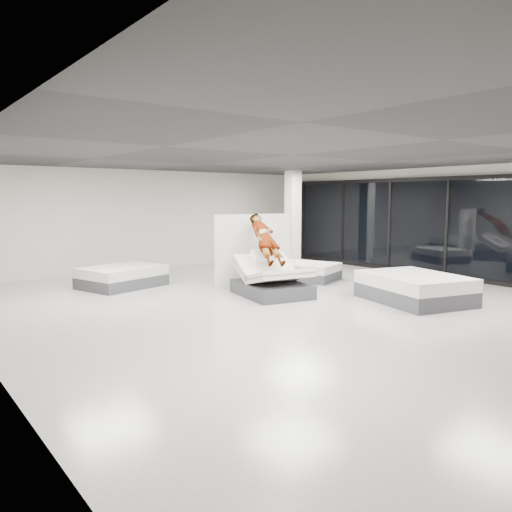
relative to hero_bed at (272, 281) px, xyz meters
name	(u,v)px	position (x,y,z in m)	size (l,w,h in m)	color
room	(293,231)	(-0.25, -1.03, 1.25)	(14.00, 14.04, 3.20)	beige
hero_bed	(272,281)	(0.00, 0.00, 0.00)	(1.69, 2.05, 1.06)	#3A3A3F
person	(266,246)	(0.06, 0.30, 0.81)	(0.62, 0.41, 1.71)	slate
remote	(281,256)	(0.21, -0.08, 0.60)	(0.05, 0.14, 0.03)	black
divider_panel	(253,250)	(0.41, 1.28, 0.60)	(2.08, 0.09, 1.89)	silver
flat_bed_right_far	(305,271)	(2.25, 1.25, -0.11)	(1.84, 2.09, 0.48)	#3A3A3F
flat_bed_right_near	(414,288)	(2.08, -2.47, -0.04)	(2.19, 2.59, 0.62)	#3A3A3F
flat_bed_left_far	(122,277)	(-2.34, 3.29, -0.08)	(2.28, 1.95, 0.54)	#3A3A3F
column	(293,219)	(3.75, 3.47, 1.25)	(0.40, 0.40, 3.20)	white
storefront_glazing	(447,228)	(5.65, -1.03, 1.11)	(0.12, 13.40, 2.92)	black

